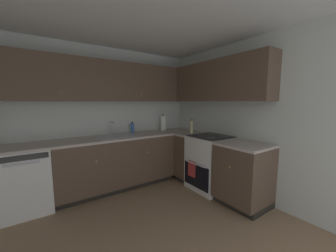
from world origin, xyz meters
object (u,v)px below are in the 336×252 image
(oven_range, at_px, (210,162))
(oil_bottle, at_px, (191,127))
(paper_towel_roll, at_px, (163,123))
(soap_bottle, at_px, (132,128))
(dishwasher, at_px, (25,180))

(oven_range, bearing_deg, oil_bottle, 92.23)
(oven_range, height_order, paper_towel_roll, paper_towel_roll)
(soap_bottle, distance_m, oil_bottle, 1.10)
(soap_bottle, bearing_deg, dishwasher, -173.76)
(paper_towel_roll, bearing_deg, oil_bottle, -69.25)
(dishwasher, bearing_deg, soap_bottle, 6.24)
(oven_range, distance_m, paper_towel_roll, 1.26)
(paper_towel_roll, relative_size, oil_bottle, 1.33)
(soap_bottle, height_order, oil_bottle, oil_bottle)
(oven_range, xyz_separation_m, paper_towel_roll, (-0.25, 1.08, 0.58))
(oil_bottle, bearing_deg, paper_towel_roll, 110.75)
(paper_towel_roll, bearing_deg, dishwasher, -176.05)
(dishwasher, relative_size, paper_towel_roll, 2.53)
(dishwasher, relative_size, oven_range, 0.82)
(oil_bottle, bearing_deg, soap_bottle, 145.07)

